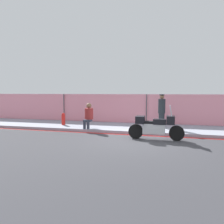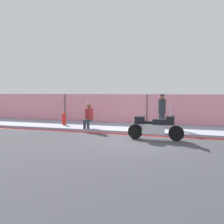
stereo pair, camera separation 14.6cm
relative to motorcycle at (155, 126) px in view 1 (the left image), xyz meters
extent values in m
plane|color=#38383D|center=(-0.71, -0.25, -0.56)|extent=(120.00, 120.00, 0.00)
cube|color=#8E93A3|center=(-0.71, 2.19, -0.49)|extent=(38.55, 2.79, 0.14)
cube|color=red|center=(-0.71, 0.70, -0.56)|extent=(38.55, 0.18, 0.01)
cube|color=pink|center=(-0.71, 3.67, 0.35)|extent=(36.62, 0.08, 1.82)
cylinder|color=#4C4C51|center=(-5.90, 3.57, 0.35)|extent=(0.05, 0.05, 1.82)
cylinder|color=#4C4C51|center=(-0.71, 3.57, 0.35)|extent=(0.05, 0.05, 1.82)
cylinder|color=black|center=(0.85, 0.01, -0.26)|extent=(0.61, 0.14, 0.61)
cylinder|color=black|center=(-0.80, -0.01, -0.26)|extent=(0.61, 0.14, 0.61)
cube|color=silver|center=(-0.06, 0.00, -0.11)|extent=(0.91, 0.29, 0.41)
cube|color=black|center=(0.17, 0.00, 0.18)|extent=(0.52, 0.31, 0.22)
cube|color=black|center=(-0.16, 0.00, 0.14)|extent=(0.60, 0.28, 0.10)
cube|color=black|center=(0.60, 0.00, 0.26)|extent=(0.32, 0.48, 0.34)
cube|color=silver|center=(0.60, 0.00, 0.64)|extent=(0.11, 0.42, 0.42)
cube|color=black|center=(-0.62, 0.00, 0.24)|extent=(0.36, 0.51, 0.30)
cylinder|color=#1E2328|center=(0.18, 2.29, -0.06)|extent=(0.30, 0.30, 0.73)
cylinder|color=#1E2328|center=(0.18, 2.29, 0.67)|extent=(0.36, 0.36, 0.73)
sphere|color=brown|center=(0.18, 2.29, 1.15)|extent=(0.22, 0.22, 0.22)
cylinder|color=black|center=(0.18, 2.29, 1.24)|extent=(0.26, 0.26, 0.05)
cylinder|color=#2D3342|center=(-3.46, 0.91, -0.23)|extent=(0.14, 0.14, 0.39)
cylinder|color=#2D3342|center=(-3.27, 0.91, -0.23)|extent=(0.14, 0.14, 0.39)
cube|color=#2D3342|center=(-3.37, 1.10, -0.03)|extent=(0.36, 0.39, 0.10)
cylinder|color=maroon|center=(-3.37, 1.30, 0.29)|extent=(0.42, 0.42, 0.55)
sphere|color=brown|center=(-3.37, 1.30, 0.70)|extent=(0.26, 0.26, 0.26)
cylinder|color=red|center=(-5.08, 1.86, -0.16)|extent=(0.20, 0.20, 0.52)
sphere|color=red|center=(-5.08, 1.86, 0.16)|extent=(0.18, 0.18, 0.18)
cylinder|color=red|center=(-5.08, 1.75, -0.13)|extent=(0.07, 0.08, 0.07)
camera|label=1|loc=(0.48, -9.00, 1.39)|focal=35.00mm
camera|label=2|loc=(0.63, -8.97, 1.39)|focal=35.00mm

